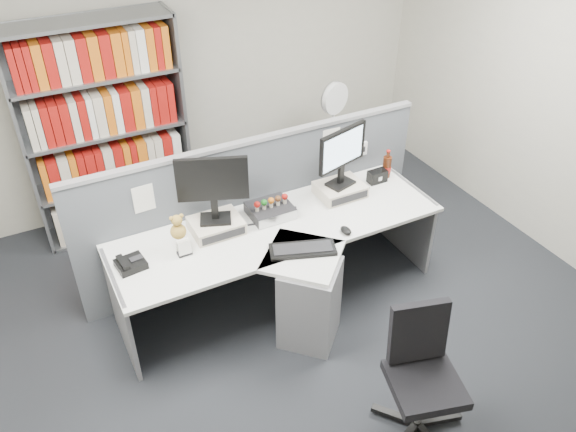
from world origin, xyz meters
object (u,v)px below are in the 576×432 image
monitor_right (342,152)px  desk_calendar (184,248)px  cola_bottle (387,167)px  keyboard (303,249)px  desk_fan (334,102)px  desktop_pc (270,210)px  shelving_unit (106,135)px  desk_phone (130,264)px  filing_cabinet (331,164)px  monitor_left (213,184)px  desk (291,269)px  speaker (377,176)px  office_chair (422,370)px  mouse (346,230)px

monitor_right → desk_calendar: monitor_right is taller
monitor_right → cola_bottle: bearing=7.3°
keyboard → desk_fan: desk_fan is taller
desktop_pc → desk_calendar: bearing=-168.5°
keyboard → shelving_unit: bearing=114.9°
desk_phone → filing_cabinet: size_ratio=0.30×
keyboard → desk_phone: (-1.16, 0.40, 0.02)m
monitor_right → filing_cabinet: monitor_right is taller
monitor_right → desk_fan: bearing=61.9°
monitor_right → shelving_unit: size_ratio=0.25×
monitor_left → desk_phone: bearing=-170.0°
desk → speaker: 1.17m
desk → monitor_right: size_ratio=5.17×
monitor_right → desktop_pc: monitor_right is taller
office_chair → desk_fan: bearing=70.5°
monitor_right → filing_cabinet: size_ratio=0.72×
desktop_pc → shelving_unit: size_ratio=0.17×
mouse → shelving_unit: 2.36m
desk_phone → desk_calendar: desk_calendar is taller
cola_bottle → filing_cabinet: (0.03, 0.95, -0.47)m
filing_cabinet → keyboard: bearing=-127.5°
monitor_right → desk_calendar: size_ratio=4.01×
keyboard → mouse: size_ratio=4.57×
desk_calendar → cola_bottle: 1.94m
office_chair → filing_cabinet: bearing=70.5°
desk_phone → shelving_unit: shelving_unit is taller
desk_phone → desk_fan: (2.34, 1.14, 0.28)m
desktop_pc → keyboard: bearing=-89.1°
desk_calendar → monitor_right: bearing=6.3°
mouse → desktop_pc: bearing=130.6°
desktop_pc → desk_calendar: desk_calendar is taller
monitor_left → desk_phone: size_ratio=2.50×
desktop_pc → cola_bottle: cola_bottle is taller
mouse → desk_fan: 1.71m
desktop_pc → filing_cabinet: 1.62m
desk_calendar → office_chair: size_ratio=0.14×
desk → desk_phone: desk_phone is taller
mouse → desk_phone: size_ratio=0.53×
monitor_left → speaker: 1.53m
mouse → shelving_unit: (-1.32, 1.94, 0.23)m
keyboard → filing_cabinet: (1.18, 1.54, -0.39)m
desk → speaker: bearing=21.4°
cola_bottle → desktop_pc: bearing=-176.7°
cola_bottle → keyboard: bearing=-153.0°
desktop_pc → filing_cabinet: size_ratio=0.47×
monitor_right → speaker: monitor_right is taller
desk → keyboard: bearing=-81.0°
shelving_unit → desk_fan: 2.15m
desk → monitor_right: bearing=30.3°
monitor_left → filing_cabinet: (1.64, 1.02, -0.79)m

